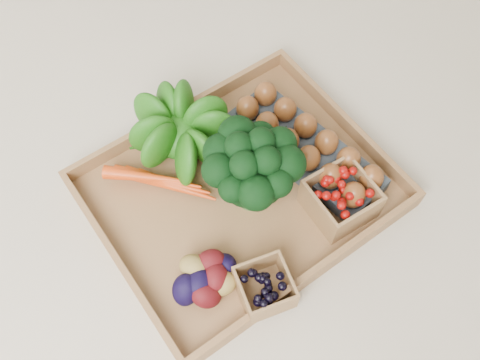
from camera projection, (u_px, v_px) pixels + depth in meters
ground at (240, 195)px, 1.07m from camera, size 4.00×4.00×0.00m
tray at (240, 193)px, 1.06m from camera, size 0.55×0.45×0.01m
carrots at (158, 181)px, 1.04m from camera, size 0.18×0.13×0.04m
lettuce at (179, 127)px, 1.04m from camera, size 0.14×0.14×0.14m
broccoli at (252, 181)px, 0.99m from camera, size 0.18×0.18×0.14m
cherry_bowl at (269, 152)px, 1.08m from camera, size 0.14×0.14×0.04m
egg_carton at (305, 151)px, 1.08m from camera, size 0.17×0.35×0.04m
potatoes at (205, 271)px, 0.93m from camera, size 0.14×0.14×0.08m
punnet_blackberry at (265, 287)px, 0.93m from camera, size 0.11×0.11×0.06m
punnet_raspberry at (340, 199)px, 1.00m from camera, size 0.12×0.12×0.08m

